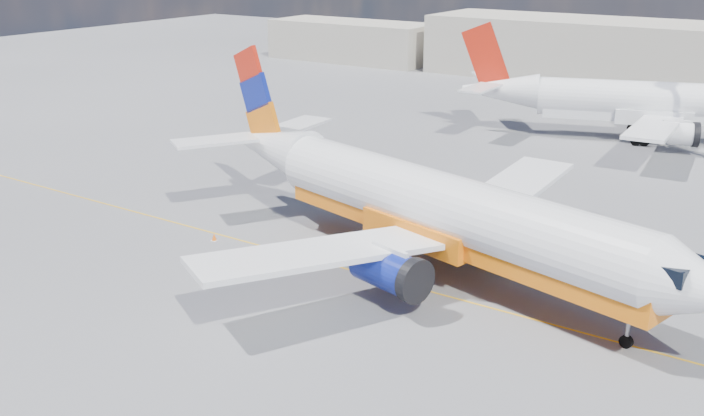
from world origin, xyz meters
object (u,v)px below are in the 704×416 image
Objects in this scene: second_jet at (653,103)px; traffic_cone at (214,237)px; gse_tug at (496,251)px; main_jet at (432,208)px.

traffic_cone is at bearing -129.69° from second_jet.
gse_tug is 17.58m from traffic_cone.
main_jet is 1.07× the size of second_jet.
gse_tug is at bearing 58.52° from main_jet.
gse_tug is (0.48, -36.05, -2.72)m from second_jet.
main_jet is 38.90m from second_jet.
second_jet reaches higher than gse_tug.
main_jet is 75.68× the size of traffic_cone.
gse_tug is (2.82, 2.78, -2.94)m from main_jet.
second_jet is at bearing 88.48° from gse_tug.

